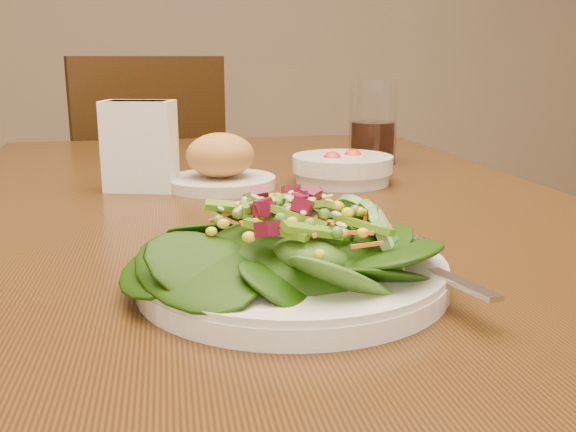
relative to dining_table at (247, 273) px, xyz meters
name	(u,v)px	position (x,y,z in m)	size (l,w,h in m)	color
dining_table	(247,273)	(0.00, 0.00, 0.00)	(0.90, 1.40, 0.75)	#442B0F
chair_far	(141,213)	(-0.18, 1.03, -0.15)	(0.55, 0.56, 0.94)	black
salad_plate	(303,253)	(0.01, -0.33, 0.13)	(0.26, 0.26, 0.07)	silver
bread_plate	(221,166)	(-0.02, 0.10, 0.13)	(0.16, 0.16, 0.08)	silver
tomato_bowl	(342,169)	(0.16, 0.10, 0.12)	(0.15, 0.15, 0.05)	silver
drinking_glass	(373,128)	(0.26, 0.27, 0.16)	(0.08, 0.08, 0.15)	silver
napkin_holder	(140,144)	(-0.14, 0.10, 0.17)	(0.11, 0.08, 0.13)	white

